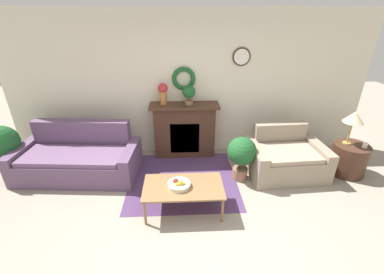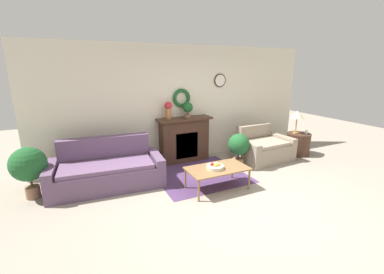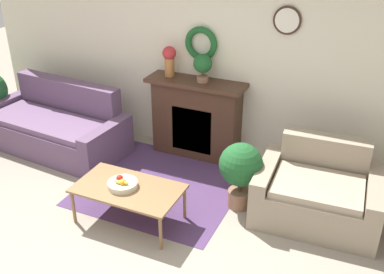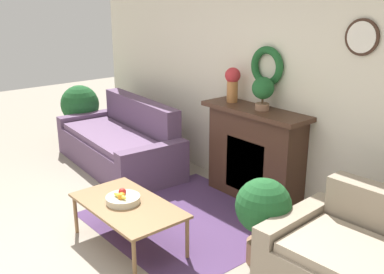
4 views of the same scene
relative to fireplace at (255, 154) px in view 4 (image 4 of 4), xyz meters
The scene contains 11 objects.
floor_rug 1.05m from the fireplace, 93.68° to the right, with size 1.82×1.73×0.01m.
wall_back 0.85m from the fireplace, 63.69° to the left, with size 6.80×0.15×2.70m.
fireplace is the anchor object (origin of this frame).
couch_left 1.98m from the fireplace, 162.16° to the right, with size 2.12×1.09×0.89m.
loveseat_right 1.91m from the fireplace, 22.72° to the right, with size 1.33×1.01×0.81m.
coffee_table 1.64m from the fireplace, 92.03° to the right, with size 1.12×0.63×0.42m.
fruit_bowl 1.66m from the fireplace, 94.00° to the right, with size 0.32×0.32×0.12m.
vase_on_mantel_left 0.85m from the fireplace, behind, with size 0.18×0.18×0.39m.
potted_plant_on_mantel 0.75m from the fireplace, ahead, with size 0.24×0.24×0.35m.
potted_plant_floor_by_couch 3.17m from the fireplace, 169.86° to the right, with size 0.58×0.58×0.91m.
potted_plant_floor_by_loveseat 1.30m from the fireplace, 44.41° to the right, with size 0.48×0.48×0.78m.
Camera 4 is at (3.06, -1.20, 2.25)m, focal length 42.00 mm.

